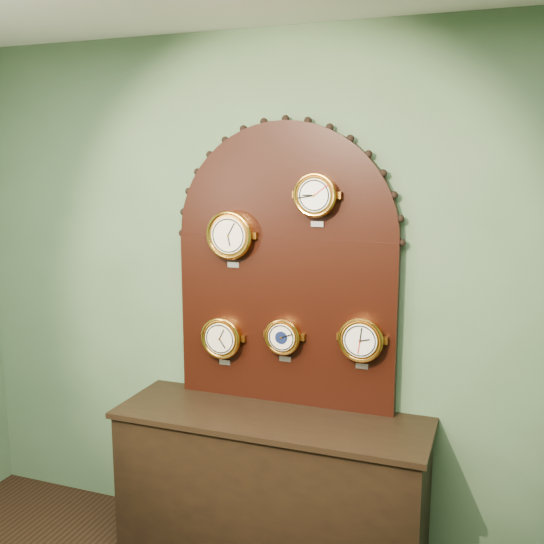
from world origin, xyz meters
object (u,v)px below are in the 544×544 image
at_px(display_board, 285,257).
at_px(arabic_clock, 316,195).
at_px(hygrometer, 222,337).
at_px(barometer, 283,336).
at_px(roman_clock, 230,235).
at_px(shop_counter, 271,492).
at_px(tide_clock, 361,339).

bearing_deg(display_board, arabic_clock, -19.90).
distance_m(hygrometer, barometer, 0.36).
height_order(roman_clock, arabic_clock, arabic_clock).
height_order(display_board, roman_clock, display_board).
xyz_separation_m(shop_counter, tide_clock, (0.43, 0.15, 0.84)).
distance_m(roman_clock, tide_clock, 0.87).
bearing_deg(arabic_clock, tide_clock, -0.05).
height_order(hygrometer, barometer, barometer).
bearing_deg(tide_clock, display_board, 171.21).
xyz_separation_m(display_board, hygrometer, (-0.34, -0.07, -0.45)).
xyz_separation_m(display_board, tide_clock, (0.43, -0.07, -0.39)).
height_order(display_board, arabic_clock, display_board).
bearing_deg(barometer, arabic_clock, -0.17).
xyz_separation_m(arabic_clock, tide_clock, (0.25, -0.00, -0.72)).
bearing_deg(hygrometer, barometer, 0.12).
relative_size(display_board, tide_clock, 5.42).
relative_size(shop_counter, barometer, 6.46).
bearing_deg(arabic_clock, shop_counter, -140.11).
relative_size(roman_clock, hygrometer, 1.09).
height_order(barometer, tide_clock, tide_clock).
xyz_separation_m(roman_clock, barometer, (0.30, 0.00, -0.53)).
distance_m(display_board, barometer, 0.42).
distance_m(shop_counter, roman_clock, 1.38).
bearing_deg(arabic_clock, barometer, 179.83).
bearing_deg(arabic_clock, roman_clock, -179.89).
bearing_deg(tide_clock, barometer, 179.90).
distance_m(arabic_clock, tide_clock, 0.76).
bearing_deg(shop_counter, arabic_clock, 39.89).
bearing_deg(roman_clock, tide_clock, 0.05).
bearing_deg(shop_counter, display_board, 90.00).
height_order(hygrometer, tide_clock, tide_clock).
distance_m(roman_clock, barometer, 0.60).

